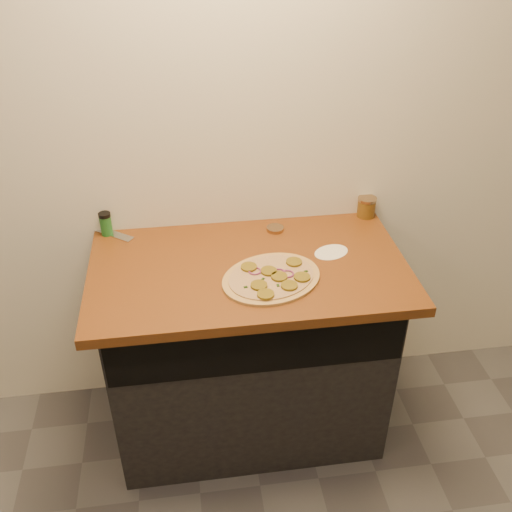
{
  "coord_description": "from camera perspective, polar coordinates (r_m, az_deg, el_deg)",
  "views": [
    {
      "loc": [
        -0.22,
        -0.34,
        2.12
      ],
      "look_at": [
        0.03,
        1.4,
        0.95
      ],
      "focal_mm": 40.0,
      "sensor_mm": 36.0,
      "label": 1
    }
  ],
  "objects": [
    {
      "name": "flour_spill",
      "position": [
        2.24,
        7.53,
        0.38
      ],
      "size": [
        0.19,
        0.19,
        0.0
      ],
      "primitive_type": "cylinder",
      "rotation": [
        0.0,
        0.0,
        0.41
      ],
      "color": "white",
      "rests_on": "countertop"
    },
    {
      "name": "spice_shaker",
      "position": [
        2.39,
        -14.79,
        3.14
      ],
      "size": [
        0.05,
        0.05,
        0.1
      ],
      "color": "#206626",
      "rests_on": "countertop"
    },
    {
      "name": "pizza",
      "position": [
        2.07,
        1.59,
        -2.18
      ],
      "size": [
        0.49,
        0.49,
        0.03
      ],
      "color": "tan",
      "rests_on": "countertop"
    },
    {
      "name": "mason_jar_lid",
      "position": [
        2.36,
        1.93,
        2.74
      ],
      "size": [
        0.08,
        0.08,
        0.02
      ],
      "primitive_type": "cylinder",
      "rotation": [
        0.0,
        0.0,
        -0.11
      ],
      "color": "#997C59",
      "rests_on": "countertop"
    },
    {
      "name": "chefs_knife",
      "position": [
        2.46,
        -15.59,
        2.7
      ],
      "size": [
        0.26,
        0.21,
        0.02
      ],
      "color": "#B7BAC1",
      "rests_on": "countertop"
    },
    {
      "name": "room_shell",
      "position": [
        0.59,
        17.48,
        -14.21
      ],
      "size": [
        4.02,
        3.52,
        2.71
      ],
      "color": "silver",
      "rests_on": "ground"
    },
    {
      "name": "countertop",
      "position": [
        2.17,
        -0.76,
        -1.29
      ],
      "size": [
        1.2,
        0.7,
        0.04
      ],
      "primitive_type": "cube",
      "color": "brown",
      "rests_on": "cabinet"
    },
    {
      "name": "cabinet",
      "position": [
        2.47,
        -0.77,
        -9.5
      ],
      "size": [
        1.1,
        0.6,
        0.86
      ],
      "primitive_type": "cube",
      "color": "black",
      "rests_on": "ground"
    },
    {
      "name": "salsa_jar",
      "position": [
        2.5,
        10.99,
        4.85
      ],
      "size": [
        0.08,
        0.08,
        0.09
      ],
      "color": "#9D1F0F",
      "rests_on": "countertop"
    }
  ]
}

